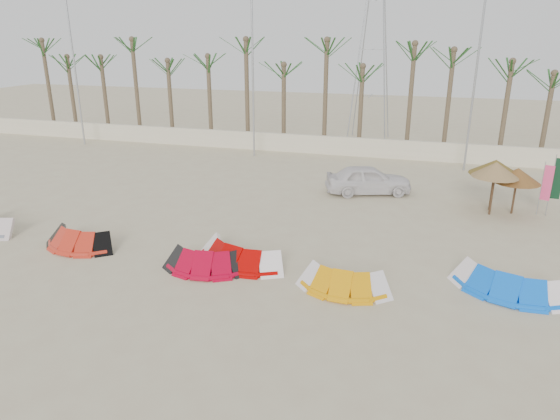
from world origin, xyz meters
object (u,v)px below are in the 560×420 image
(parasol_left, at_px, (495,167))
(car, at_px, (368,180))
(kite_red_right, at_px, (242,250))
(kite_orange, at_px, (345,277))
(kite_blue, at_px, (508,278))
(kite_red_left, at_px, (82,236))
(kite_red_mid, at_px, (210,257))
(parasol_right, at_px, (518,175))
(parasol_mid, at_px, (496,170))

(parasol_left, bearing_deg, car, 170.43)
(kite_red_right, bearing_deg, kite_orange, -14.13)
(kite_blue, height_order, parasol_left, parasol_left)
(kite_red_left, bearing_deg, kite_orange, -2.85)
(kite_orange, distance_m, car, 10.91)
(kite_red_mid, distance_m, parasol_right, 14.99)
(parasol_left, distance_m, parasol_right, 1.04)
(parasol_right, bearing_deg, kite_red_right, -140.87)
(kite_red_left, xyz_separation_m, parasol_mid, (16.23, 8.63, 1.79))
(parasol_left, height_order, parasol_right, parasol_left)
(parasol_mid, bearing_deg, parasol_left, 84.92)
(parasol_mid, relative_size, parasol_right, 1.14)
(kite_blue, relative_size, car, 0.89)
(kite_red_mid, xyz_separation_m, kite_orange, (5.02, -0.13, -0.00))
(parasol_mid, bearing_deg, kite_red_left, -152.01)
(kite_orange, bearing_deg, parasol_left, 60.84)
(kite_orange, height_order, parasol_right, parasol_right)
(kite_red_left, xyz_separation_m, parasol_left, (16.30, 9.33, 1.75))
(kite_red_left, distance_m, parasol_right, 19.58)
(kite_blue, distance_m, parasol_mid, 7.96)
(parasol_right, distance_m, car, 7.23)
(kite_blue, xyz_separation_m, car, (-5.82, 9.48, 0.35))
(kite_red_right, xyz_separation_m, parasol_left, (9.59, 8.84, 1.74))
(kite_blue, distance_m, parasol_right, 8.44)
(kite_red_left, xyz_separation_m, kite_blue, (16.07, 0.87, 0.00))
(kite_orange, relative_size, parasol_left, 1.25)
(kite_blue, bearing_deg, kite_red_mid, -172.95)
(kite_blue, relative_size, parasol_mid, 1.56)
(kite_red_mid, xyz_separation_m, kite_red_right, (0.94, 0.89, 0.00))
(parasol_left, distance_m, parasol_mid, 0.71)
(kite_blue, height_order, car, car)
(kite_red_left, bearing_deg, parasol_right, 27.76)
(kite_red_right, relative_size, parasol_left, 1.57)
(kite_orange, bearing_deg, parasol_right, 56.04)
(kite_red_right, height_order, kite_blue, same)
(kite_red_left, height_order, parasol_mid, parasol_mid)
(kite_red_right, xyz_separation_m, kite_blue, (9.36, 0.38, 0.00))
(car, bearing_deg, kite_red_left, 116.62)
(kite_red_right, height_order, car, car)
(kite_red_mid, height_order, parasol_mid, parasol_mid)
(parasol_right, bearing_deg, kite_red_left, -152.24)
(kite_red_right, bearing_deg, car, 70.26)
(kite_red_mid, relative_size, kite_blue, 0.82)
(kite_red_mid, relative_size, kite_red_right, 0.82)
(car, bearing_deg, parasol_left, -118.26)
(kite_orange, bearing_deg, kite_red_left, 177.15)
(kite_red_right, distance_m, kite_blue, 9.37)
(parasol_right, height_order, car, parasol_right)
(parasol_left, bearing_deg, kite_red_right, -137.34)
(kite_red_left, relative_size, car, 0.71)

